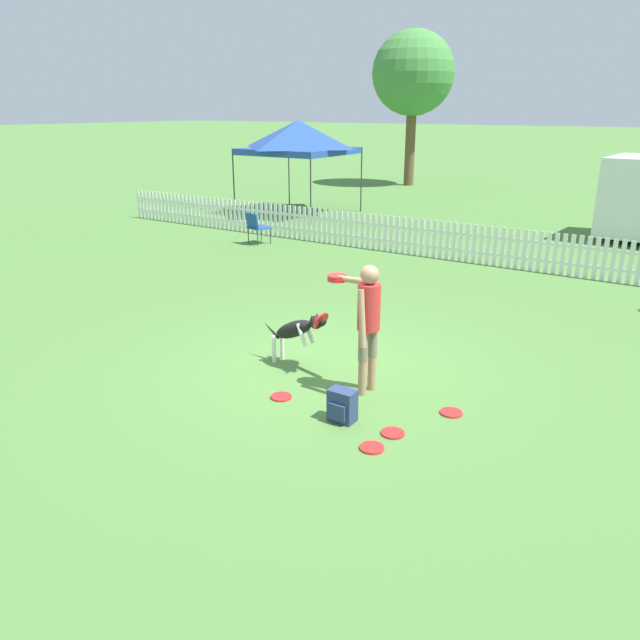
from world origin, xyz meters
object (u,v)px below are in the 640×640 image
object	(u,v)px
folding_chair_center	(256,225)
leaping_dog	(297,329)
frisbee_midfield	(372,448)
backpack_on_grass	(342,406)
tree_left_grove	(413,74)
frisbee_far_scatter	(451,413)
frisbee_near_handler	(393,433)
frisbee_near_dog	(281,397)
canopy_tent_main	(298,137)
handler_person	(366,313)

from	to	relation	value
folding_chair_center	leaping_dog	bearing A→B (deg)	148.34
frisbee_midfield	backpack_on_grass	bearing A→B (deg)	149.06
backpack_on_grass	leaping_dog	bearing A→B (deg)	143.65
folding_chair_center	tree_left_grove	world-z (taller)	tree_left_grove
frisbee_far_scatter	tree_left_grove	distance (m)	23.20
frisbee_near_handler	frisbee_near_dog	size ratio (longest dim) A/B	1.00
backpack_on_grass	folding_chair_center	size ratio (longest dim) A/B	0.47
canopy_tent_main	folding_chair_center	bearing A→B (deg)	-67.36
handler_person	frisbee_midfield	world-z (taller)	handler_person
frisbee_midfield	folding_chair_center	world-z (taller)	folding_chair_center
frisbee_far_scatter	canopy_tent_main	size ratio (longest dim) A/B	0.09
tree_left_grove	leaping_dog	bearing A→B (deg)	-68.10
frisbee_far_scatter	folding_chair_center	size ratio (longest dim) A/B	0.32
backpack_on_grass	canopy_tent_main	distance (m)	14.88
frisbee_near_dog	backpack_on_grass	bearing A→B (deg)	-5.70
frisbee_near_handler	canopy_tent_main	distance (m)	15.26
frisbee_near_handler	frisbee_near_dog	distance (m)	1.57
handler_person	frisbee_far_scatter	size ratio (longest dim) A/B	6.25
frisbee_near_handler	folding_chair_center	world-z (taller)	folding_chair_center
backpack_on_grass	frisbee_near_dog	bearing A→B (deg)	174.30
frisbee_near_dog	frisbee_midfield	world-z (taller)	same
frisbee_near_dog	tree_left_grove	size ratio (longest dim) A/B	0.04
frisbee_far_scatter	tree_left_grove	world-z (taller)	tree_left_grove
frisbee_near_dog	frisbee_midfield	bearing A→B (deg)	-16.31
leaping_dog	backpack_on_grass	xyz separation A→B (m)	(1.33, -0.98, -0.37)
handler_person	tree_left_grove	world-z (taller)	tree_left_grove
leaping_dog	frisbee_far_scatter	xyz separation A→B (m)	(2.31, -0.12, -0.54)
leaping_dog	frisbee_far_scatter	distance (m)	2.37
frisbee_near_handler	handler_person	bearing A→B (deg)	135.59
folding_chair_center	tree_left_grove	xyz separation A→B (m)	(-2.42, 14.01, 4.27)
frisbee_near_dog	backpack_on_grass	size ratio (longest dim) A/B	0.69
tree_left_grove	frisbee_near_handler	bearing A→B (deg)	-64.48
frisbee_near_handler	backpack_on_grass	xyz separation A→B (m)	(-0.63, -0.05, 0.18)
frisbee_midfield	tree_left_grove	distance (m)	24.10
leaping_dog	frisbee_midfield	world-z (taller)	leaping_dog
backpack_on_grass	folding_chair_center	distance (m)	9.92
canopy_tent_main	tree_left_grove	world-z (taller)	tree_left_grove
frisbee_midfield	frisbee_far_scatter	xyz separation A→B (m)	(0.39, 1.21, 0.00)
tree_left_grove	frisbee_far_scatter	bearing A→B (deg)	-62.81
frisbee_near_handler	backpack_on_grass	size ratio (longest dim) A/B	0.69
frisbee_midfield	canopy_tent_main	size ratio (longest dim) A/B	0.09
frisbee_near_handler	folding_chair_center	distance (m)	10.35
tree_left_grove	backpack_on_grass	bearing A→B (deg)	-65.95
tree_left_grove	frisbee_midfield	bearing A→B (deg)	-64.99
frisbee_far_scatter	tree_left_grove	bearing A→B (deg)	117.19
frisbee_near_dog	frisbee_midfield	size ratio (longest dim) A/B	1.00
frisbee_near_dog	leaping_dog	bearing A→B (deg)	113.76
folding_chair_center	frisbee_near_dog	bearing A→B (deg)	146.37
canopy_tent_main	frisbee_near_handler	bearing A→B (deg)	-50.68
handler_person	canopy_tent_main	bearing A→B (deg)	45.75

